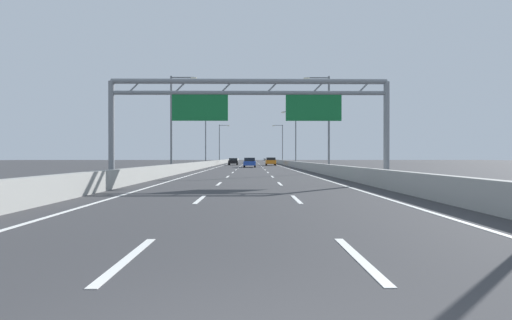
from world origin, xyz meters
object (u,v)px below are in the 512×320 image
Objects in this scene: sign_gantry at (251,104)px; streetlamp_right_distant at (282,142)px; streetlamp_left_mid at (174,118)px; orange_car at (271,161)px; streetlamp_right_far at (294,135)px; green_car at (250,160)px; black_car at (233,161)px; streetlamp_left_far at (207,135)px; streetlamp_left_distant at (220,142)px; blue_car at (250,162)px; streetlamp_right_mid at (326,118)px.

streetlamp_right_distant is at bearing 84.46° from sign_gantry.
streetlamp_left_mid reaches higher than orange_car.
streetlamp_right_far reaches higher than orange_car.
streetlamp_right_far reaches higher than green_car.
streetlamp_left_mid is 1.00× the size of streetlamp_right_far.
streetlamp_left_mid is 43.28m from black_car.
black_car is at bearing 72.59° from streetlamp_left_far.
green_car is at bearing 79.08° from streetlamp_left_far.
streetlamp_left_distant is 2.16× the size of blue_car.
streetlamp_right_mid is (7.36, 15.22, 0.56)m from sign_gantry.
streetlamp_right_distant is (14.93, 30.33, 0.00)m from streetlamp_left_far.
streetlamp_right_mid is (14.93, 0.00, 0.00)m from streetlamp_left_mid.
sign_gantry is 46.18m from streetlamp_left_far.
blue_car is (7.30, 24.05, -4.64)m from streetlamp_left_mid.
streetlamp_right_far is 17.31m from black_car.
streetlamp_left_mid is at bearing -103.83° from streetlamp_right_distant.
green_car is (7.22, 37.43, -4.66)m from streetlamp_left_far.
streetlamp_right_mid is 2.29× the size of green_car.
blue_car is at bearing -40.71° from streetlamp_left_far.
streetlamp_left_mid is 14.93m from streetlamp_right_mid.
blue_car is (7.30, -6.28, -4.64)m from streetlamp_left_far.
streetlamp_right_far is (14.93, 0.00, 0.00)m from streetlamp_left_far.
orange_car is at bearing 86.06° from sign_gantry.
streetlamp_left_far is (0.00, 30.33, 0.00)m from streetlamp_left_mid.
black_car is at bearing 145.82° from orange_car.
streetlamp_right_far is at bearing -48.68° from black_car.
streetlamp_right_mid is 1.00× the size of streetlamp_right_distant.
streetlamp_left_mid is 1.00× the size of streetlamp_left_far.
streetlamp_left_mid is at bearing 116.43° from sign_gantry.
black_car is at bearing 93.59° from sign_gantry.
streetlamp_right_distant is (0.00, 30.33, 0.00)m from streetlamp_right_far.
green_car is (-0.34, 82.99, -4.10)m from sign_gantry.
streetlamp_right_distant is at bearing 63.79° from streetlamp_left_far.
streetlamp_right_mid is 1.00× the size of streetlamp_left_distant.
streetlamp_left_far reaches higher than green_car.
sign_gantry is 17.01m from streetlamp_left_mid.
streetlamp_right_far is 2.04× the size of black_car.
green_car is at bearing 101.63° from streetlamp_right_far.
streetlamp_left_far reaches higher than sign_gantry.
orange_car is at bearing 116.11° from streetlamp_right_far.
orange_car is (-3.70, -22.77, -4.61)m from streetlamp_right_distant.
streetlamp_left_mid is 2.20× the size of orange_car.
streetlamp_right_far reaches higher than sign_gantry.
streetlamp_right_mid is at bearing -63.79° from streetlamp_left_far.
green_car is at bearing 97.63° from orange_car.
streetlamp_right_mid and streetlamp_left_distant have the same top height.
sign_gantry is 39.49m from blue_car.
sign_gantry is 46.15m from streetlamp_right_far.
streetlamp_right_far and streetlamp_right_distant have the same top height.
sign_gantry is 58.33m from black_car.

